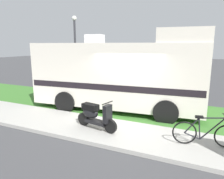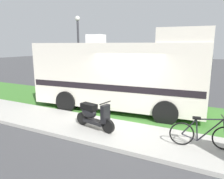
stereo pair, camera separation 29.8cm
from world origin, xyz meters
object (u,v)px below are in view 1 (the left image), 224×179
pickup_truck_near (108,72)px  scooter (95,115)px  bicycle (205,133)px  street_lamp_post (75,47)px  motorhome_rv (120,73)px

pickup_truck_near → scooter: bearing=-67.2°
bicycle → street_lamp_post: 8.95m
motorhome_rv → pickup_truck_near: 5.64m
scooter → bicycle: scooter is taller
bicycle → pickup_truck_near: size_ratio=0.32×
pickup_truck_near → street_lamp_post: (-0.90, -2.49, 1.72)m
scooter → street_lamp_post: street_lamp_post is taller
pickup_truck_near → bicycle: bearing=-48.4°
scooter → pickup_truck_near: size_ratio=0.30×
motorhome_rv → bicycle: size_ratio=4.26×
motorhome_rv → pickup_truck_near: (-2.92, 4.78, -0.65)m
motorhome_rv → bicycle: bearing=-35.0°
motorhome_rv → bicycle: motorhome_rv is taller
motorhome_rv → scooter: motorhome_rv is taller
scooter → bicycle: bearing=3.2°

